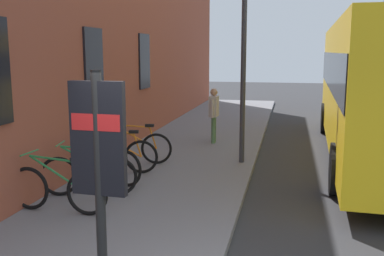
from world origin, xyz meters
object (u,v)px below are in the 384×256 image
object	(u,v)px
street_lamp	(244,23)
bicycle_leaning_wall	(134,147)
transit_info_sign	(99,154)
bicycle_end_of_row	(105,164)
bicycle_by_door	(89,175)
bicycle_nearest_sign	(58,189)
pedestrian_crossing_street	(214,110)
bicycle_mid_rack	(117,155)
city_bus	(383,83)

from	to	relation	value
street_lamp	bicycle_leaning_wall	bearing A→B (deg)	105.36
bicycle_leaning_wall	transit_info_sign	size ratio (longest dim) A/B	0.73
bicycle_leaning_wall	street_lamp	size ratio (longest dim) A/B	0.33
bicycle_end_of_row	street_lamp	distance (m)	4.35
bicycle_by_door	street_lamp	size ratio (longest dim) A/B	0.32
bicycle_by_door	street_lamp	world-z (taller)	street_lamp
bicycle_nearest_sign	pedestrian_crossing_street	size ratio (longest dim) A/B	1.14
bicycle_end_of_row	bicycle_leaning_wall	distance (m)	1.58
bicycle_mid_rack	bicycle_leaning_wall	size ratio (longest dim) A/B	1.00
bicycle_nearest_sign	bicycle_by_door	distance (m)	0.89
bicycle_leaning_wall	pedestrian_crossing_street	bearing A→B (deg)	-26.95
bicycle_nearest_sign	bicycle_mid_rack	xyz separation A→B (m)	(2.44, -0.04, 0.00)
bicycle_end_of_row	transit_info_sign	world-z (taller)	transit_info_sign
bicycle_end_of_row	street_lamp	world-z (taller)	street_lamp
bicycle_leaning_wall	transit_info_sign	xyz separation A→B (m)	(-5.67, -1.69, 1.21)
bicycle_leaning_wall	city_bus	distance (m)	6.32
bicycle_mid_rack	city_bus	size ratio (longest dim) A/B	0.17
bicycle_by_door	transit_info_sign	size ratio (longest dim) A/B	0.73
bicycle_nearest_sign	pedestrian_crossing_street	distance (m)	6.23
bicycle_by_door	pedestrian_crossing_street	world-z (taller)	pedestrian_crossing_street
bicycle_end_of_row	pedestrian_crossing_street	size ratio (longest dim) A/B	1.11
bicycle_nearest_sign	bicycle_by_door	xyz separation A→B (m)	(0.88, -0.12, 0.00)
bicycle_leaning_wall	street_lamp	world-z (taller)	street_lamp
transit_info_sign	street_lamp	world-z (taller)	street_lamp
bicycle_by_door	city_bus	world-z (taller)	city_bus
city_bus	street_lamp	distance (m)	3.94
bicycle_leaning_wall	bicycle_by_door	bearing A→B (deg)	179.94
bicycle_by_door	city_bus	xyz separation A→B (m)	(4.71, -5.72, 1.41)
bicycle_end_of_row	bicycle_nearest_sign	bearing A→B (deg)	177.47
city_bus	bicycle_leaning_wall	bearing A→B (deg)	111.98
city_bus	bicycle_nearest_sign	bearing A→B (deg)	133.75
bicycle_leaning_wall	bicycle_nearest_sign	bearing A→B (deg)	177.91
pedestrian_crossing_street	bicycle_nearest_sign	bearing A→B (deg)	165.88
bicycle_nearest_sign	street_lamp	distance (m)	5.46
street_lamp	bicycle_by_door	bearing A→B (deg)	141.71
bicycle_nearest_sign	pedestrian_crossing_street	bearing A→B (deg)	-14.12
bicycle_end_of_row	bicycle_leaning_wall	world-z (taller)	same
city_bus	street_lamp	world-z (taller)	street_lamp
transit_info_sign	city_bus	distance (m)	8.93
bicycle_nearest_sign	transit_info_sign	world-z (taller)	transit_info_sign
pedestrian_crossing_street	bicycle_by_door	bearing A→B (deg)	164.80
transit_info_sign	street_lamp	bearing A→B (deg)	-6.51
bicycle_nearest_sign	bicycle_by_door	world-z (taller)	same
bicycle_end_of_row	pedestrian_crossing_street	bearing A→B (deg)	-18.43
bicycle_by_door	pedestrian_crossing_street	bearing A→B (deg)	-15.20
bicycle_leaning_wall	city_bus	bearing A→B (deg)	-68.02
pedestrian_crossing_street	street_lamp	bearing A→B (deg)	-153.81
bicycle_nearest_sign	bicycle_mid_rack	world-z (taller)	same
bicycle_by_door	street_lamp	bearing A→B (deg)	-38.29
bicycle_leaning_wall	bicycle_end_of_row	bearing A→B (deg)	178.38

